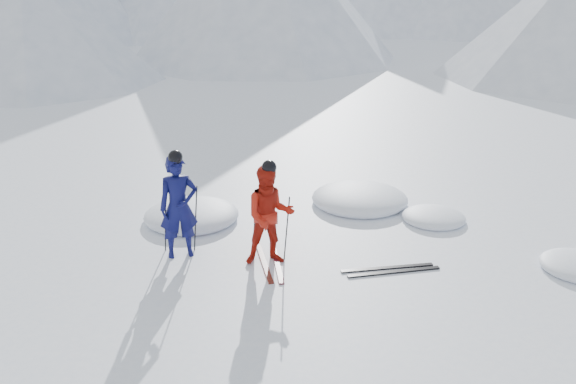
{
  "coord_description": "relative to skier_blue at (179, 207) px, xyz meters",
  "views": [
    {
      "loc": [
        -1.09,
        -10.22,
        5.07
      ],
      "look_at": [
        -1.5,
        0.5,
        1.1
      ],
      "focal_mm": 38.0,
      "sensor_mm": 36.0,
      "label": 1
    }
  ],
  "objects": [
    {
      "name": "ski_worn_left",
      "position": [
        1.56,
        -0.24,
        -0.95
      ],
      "size": [
        0.47,
        1.68,
        0.03
      ],
      "primitive_type": "cube",
      "rotation": [
        0.0,
        0.0,
        0.23
      ],
      "color": "black",
      "rests_on": "ground"
    },
    {
      "name": "snow_lumps",
      "position": [
        2.82,
        2.0,
        -0.97
      ],
      "size": [
        9.05,
        4.92,
        0.48
      ],
      "color": "white",
      "rests_on": "ground"
    },
    {
      "name": "pole_blue_right",
      "position": [
        0.25,
        0.25,
        -0.32
      ],
      "size": [
        0.13,
        0.08,
        1.29
      ],
      "primitive_type": "cylinder",
      "rotation": [
        -0.04,
        0.08,
        0.0
      ],
      "color": "black",
      "rests_on": "ground"
    },
    {
      "name": "ski_loose_b",
      "position": [
        3.89,
        -0.57,
        -0.95
      ],
      "size": [
        1.67,
        0.49,
        0.03
      ],
      "primitive_type": "cube",
      "rotation": [
        0.0,
        0.0,
        1.81
      ],
      "color": "black",
      "rests_on": "ground"
    },
    {
      "name": "pole_red_right",
      "position": [
        1.98,
        -0.09,
        -0.35
      ],
      "size": [
        0.12,
        0.09,
        1.23
      ],
      "primitive_type": "cylinder",
      "rotation": [
        -0.05,
        0.08,
        0.0
      ],
      "color": "black",
      "rests_on": "ground"
    },
    {
      "name": "pole_red_left",
      "position": [
        1.38,
        0.01,
        -0.35
      ],
      "size": [
        0.12,
        0.1,
        1.23
      ],
      "primitive_type": "cylinder",
      "rotation": [
        0.06,
        0.08,
        0.0
      ],
      "color": "black",
      "rests_on": "ground"
    },
    {
      "name": "ground",
      "position": [
        3.47,
        0.0,
        -0.97
      ],
      "size": [
        160.0,
        160.0,
        0.0
      ],
      "primitive_type": "plane",
      "color": "white",
      "rests_on": "ground"
    },
    {
      "name": "ski_worn_right",
      "position": [
        1.8,
        -0.24,
        -0.95
      ],
      "size": [
        0.36,
        1.69,
        0.03
      ],
      "primitive_type": "cube",
      "rotation": [
        0.0,
        0.0,
        0.16
      ],
      "color": "black",
      "rests_on": "ground"
    },
    {
      "name": "skier_blue",
      "position": [
        0.0,
        0.0,
        0.0
      ],
      "size": [
        0.82,
        0.68,
        1.93
      ],
      "primitive_type": "imported",
      "rotation": [
        0.0,
        0.0,
        0.35
      ],
      "color": "#0C0E48",
      "rests_on": "ground"
    },
    {
      "name": "skier_red",
      "position": [
        1.68,
        -0.24,
        -0.05
      ],
      "size": [
        1.01,
        0.86,
        1.84
      ],
      "primitive_type": "imported",
      "rotation": [
        0.0,
        0.0,
        0.19
      ],
      "color": "#AC1A0D",
      "rests_on": "ground"
    },
    {
      "name": "ski_loose_a",
      "position": [
        3.79,
        -0.42,
        -0.95
      ],
      "size": [
        1.68,
        0.44,
        0.03
      ],
      "primitive_type": "cube",
      "rotation": [
        0.0,
        0.0,
        1.78
      ],
      "color": "black",
      "rests_on": "ground"
    },
    {
      "name": "pole_blue_left",
      "position": [
        -0.3,
        0.15,
        -0.32
      ],
      "size": [
        0.13,
        0.09,
        1.29
      ],
      "primitive_type": "cylinder",
      "rotation": [
        0.05,
        0.08,
        0.0
      ],
      "color": "black",
      "rests_on": "ground"
    }
  ]
}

